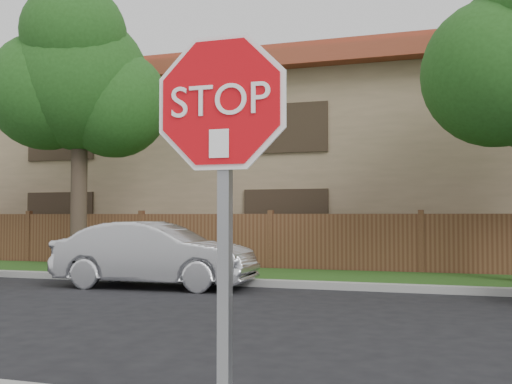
% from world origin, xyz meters
% --- Properties ---
extents(far_curb, '(70.00, 0.30, 0.15)m').
position_xyz_m(far_curb, '(0.00, 8.15, 0.07)').
color(far_curb, gray).
rests_on(far_curb, ground).
extents(grass_strip, '(70.00, 3.00, 0.12)m').
position_xyz_m(grass_strip, '(0.00, 9.80, 0.06)').
color(grass_strip, '#1E4714').
rests_on(grass_strip, ground).
extents(fence, '(70.00, 0.12, 1.60)m').
position_xyz_m(fence, '(0.00, 11.40, 0.80)').
color(fence, '#522F1D').
rests_on(fence, ground).
extents(apartment_building, '(35.20, 9.20, 7.20)m').
position_xyz_m(apartment_building, '(0.00, 17.00, 3.53)').
color(apartment_building, '#8C7757').
rests_on(apartment_building, ground).
extents(tree_left, '(4.80, 3.90, 7.78)m').
position_xyz_m(tree_left, '(-8.98, 9.57, 5.22)').
color(tree_left, '#382B21').
rests_on(tree_left, ground).
extents(stop_sign, '(1.01, 0.13, 2.55)m').
position_xyz_m(stop_sign, '(-0.43, -1.48, 1.83)').
color(stop_sign, gray).
rests_on(stop_sign, sidewalk_near).
extents(sedan_left, '(4.39, 1.75, 1.42)m').
position_xyz_m(sedan_left, '(-5.38, 7.25, 0.71)').
color(sedan_left, silver).
rests_on(sedan_left, ground).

